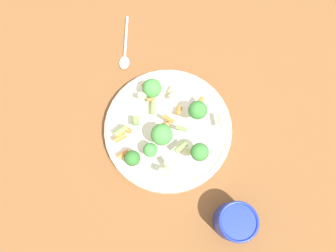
{
  "coord_description": "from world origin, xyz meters",
  "views": [
    {
      "loc": [
        0.02,
        -0.2,
        0.76
      ],
      "look_at": [
        0.0,
        0.0,
        0.05
      ],
      "focal_mm": 35.0,
      "sensor_mm": 36.0,
      "label": 1
    }
  ],
  "objects": [
    {
      "name": "ground_plane",
      "position": [
        0.0,
        0.0,
        0.0
      ],
      "size": [
        3.0,
        3.0,
        0.0
      ],
      "primitive_type": "plane",
      "color": "brown"
    },
    {
      "name": "bowl",
      "position": [
        0.0,
        0.0,
        0.02
      ],
      "size": [
        0.3,
        0.3,
        0.04
      ],
      "color": "silver",
      "rests_on": "ground_plane"
    },
    {
      "name": "pasta_salad",
      "position": [
        -0.0,
        -0.01,
        0.08
      ],
      "size": [
        0.24,
        0.22,
        0.08
      ],
      "color": "#8CB766",
      "rests_on": "bowl"
    },
    {
      "name": "cup",
      "position": [
        0.16,
        -0.2,
        0.05
      ],
      "size": [
        0.08,
        0.08,
        0.09
      ],
      "color": "#192DAD",
      "rests_on": "ground_plane"
    },
    {
      "name": "spoon",
      "position": [
        -0.13,
        0.2,
        0.01
      ],
      "size": [
        0.03,
        0.15,
        0.01
      ],
      "rotation": [
        0.0,
        0.0,
        11.05
      ],
      "color": "silver",
      "rests_on": "ground_plane"
    }
  ]
}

